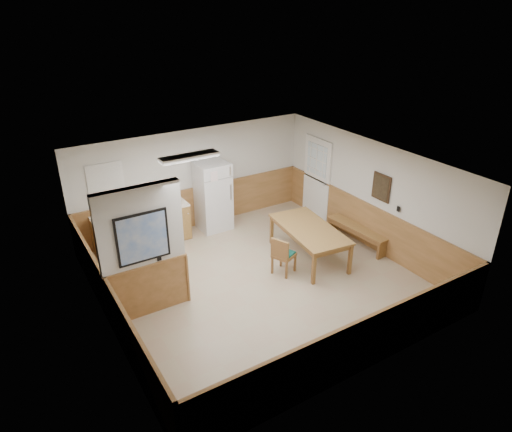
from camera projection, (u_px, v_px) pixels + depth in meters
ground at (258, 280)px, 9.42m from camera, size 6.00×6.00×0.00m
ceiling at (258, 166)px, 8.33m from camera, size 6.00×6.00×0.02m
back_wall at (194, 179)px, 11.18m from camera, size 6.00×0.02×2.50m
right_wall at (371, 195)px, 10.29m from camera, size 0.02×6.00×2.50m
left_wall at (103, 270)px, 7.47m from camera, size 0.02×6.00×2.50m
wainscot_back at (196, 207)px, 11.49m from camera, size 6.00×0.04×1.00m
wainscot_right at (367, 225)px, 10.61m from camera, size 0.04×6.00×1.00m
wainscot_left at (110, 307)px, 7.80m from camera, size 0.04×6.00×1.00m
partition_wall at (143, 254)px, 7.98m from camera, size 1.50×0.20×2.50m
kitchen_counter at (154, 224)px, 10.71m from camera, size 2.20×0.61×1.00m
exterior_door at (317, 178)px, 11.82m from camera, size 0.07×1.02×2.15m
kitchen_window at (106, 185)px, 10.04m from camera, size 0.80×0.04×1.00m
wall_painting at (381, 187)px, 9.91m from camera, size 0.04×0.50×0.60m
fluorescent_fixture at (189, 157)px, 8.98m from camera, size 1.20×0.30×0.09m
refrigerator at (213, 196)px, 11.22m from camera, size 0.76×0.72×1.73m
dining_table at (309, 231)px, 9.96m from camera, size 1.22×2.11×0.75m
dining_bench at (357, 231)px, 10.67m from camera, size 0.50×1.67×0.45m
dining_chair at (282, 254)px, 9.43m from camera, size 0.67×0.57×0.85m
fire_extinguisher at (173, 196)px, 10.70m from camera, size 0.10×0.10×0.38m
soap_bottle at (110, 213)px, 10.01m from camera, size 0.09×0.09×0.21m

